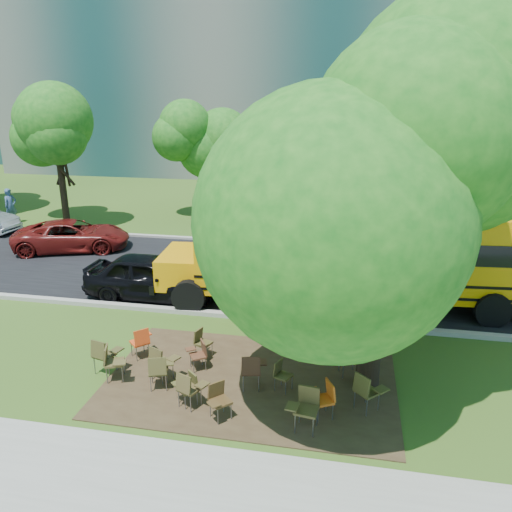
% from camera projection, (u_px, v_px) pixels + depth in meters
% --- Properties ---
extents(ground, '(160.00, 160.00, 0.00)m').
position_uv_depth(ground, '(217.00, 367.00, 12.92)').
color(ground, '#304D18').
rests_on(ground, ground).
extents(dirt_patch, '(7.00, 4.50, 0.03)m').
position_uv_depth(dirt_patch, '(251.00, 381.00, 12.27)').
color(dirt_patch, '#382819').
rests_on(dirt_patch, ground).
extents(asphalt_road, '(80.00, 8.00, 0.04)m').
position_uv_depth(asphalt_road, '(264.00, 274.00, 19.45)').
color(asphalt_road, black).
rests_on(asphalt_road, ground).
extents(kerb_near, '(80.00, 0.25, 0.14)m').
position_uv_depth(kerb_near, '(242.00, 316.00, 15.70)').
color(kerb_near, gray).
rests_on(kerb_near, ground).
extents(kerb_far, '(80.00, 0.25, 0.14)m').
position_uv_depth(kerb_far, '(279.00, 243.00, 23.25)').
color(kerb_far, gray).
rests_on(kerb_far, ground).
extents(building_main, '(38.00, 16.00, 22.00)m').
position_uv_depth(building_main, '(233.00, 43.00, 44.52)').
color(building_main, slate).
rests_on(building_main, ground).
extents(bg_tree_0, '(5.20, 5.20, 7.18)m').
position_uv_depth(bg_tree_0, '(57.00, 137.00, 25.79)').
color(bg_tree_0, black).
rests_on(bg_tree_0, ground).
extents(bg_tree_2, '(4.80, 4.80, 6.62)m').
position_uv_depth(bg_tree_2, '(204.00, 141.00, 27.44)').
color(bg_tree_2, black).
rests_on(bg_tree_2, ground).
extents(bg_tree_3, '(5.60, 5.60, 7.84)m').
position_uv_depth(bg_tree_3, '(462.00, 132.00, 22.97)').
color(bg_tree_3, black).
rests_on(bg_tree_3, ground).
extents(main_tree, '(7.20, 7.20, 8.99)m').
position_uv_depth(main_tree, '(384.00, 162.00, 10.41)').
color(main_tree, black).
rests_on(main_tree, ground).
extents(school_bus, '(13.52, 4.01, 3.26)m').
position_uv_depth(school_bus, '(379.00, 250.00, 16.19)').
color(school_bus, orange).
rests_on(school_bus, ground).
extents(chair_0, '(0.73, 0.57, 0.96)m').
position_uv_depth(chair_0, '(104.00, 353.00, 12.41)').
color(chair_0, '#433D1D').
rests_on(chair_0, ground).
extents(chair_1, '(0.76, 0.60, 0.93)m').
position_uv_depth(chair_1, '(161.00, 360.00, 12.11)').
color(chair_1, '#493E20').
rests_on(chair_1, ground).
extents(chair_2, '(0.62, 0.68, 0.91)m').
position_uv_depth(chair_2, '(159.00, 369.00, 11.76)').
color(chair_2, '#49421F').
rests_on(chair_2, ground).
extents(chair_3, '(0.67, 0.53, 0.78)m').
position_uv_depth(chair_3, '(189.00, 385.00, 11.24)').
color(chair_3, '#45421E').
rests_on(chair_3, ground).
extents(chair_4, '(0.74, 0.58, 0.91)m').
position_uv_depth(chair_4, '(189.00, 387.00, 11.04)').
color(chair_4, '#483D1F').
rests_on(chair_4, ground).
extents(chair_5, '(0.58, 0.73, 0.85)m').
position_uv_depth(chair_5, '(218.00, 397.00, 10.72)').
color(chair_5, '#483319').
rests_on(chair_5, ground).
extents(chair_6, '(0.71, 0.59, 0.87)m').
position_uv_depth(chair_6, '(324.00, 396.00, 10.76)').
color(chair_6, '#D05B16').
rests_on(chair_6, ground).
extents(chair_7, '(0.81, 0.64, 0.94)m').
position_uv_depth(chair_7, '(367.00, 389.00, 10.91)').
color(chair_7, '#494620').
rests_on(chair_7, ground).
extents(chair_8, '(0.61, 0.77, 0.89)m').
position_uv_depth(chair_8, '(141.00, 340.00, 13.17)').
color(chair_8, '#DA4317').
rests_on(chair_8, ground).
extents(chair_9, '(0.66, 0.53, 0.79)m').
position_uv_depth(chair_9, '(199.00, 352.00, 12.66)').
color(chair_9, '#512E1D').
rests_on(chair_9, ground).
extents(chair_10, '(0.49, 0.63, 0.80)m').
position_uv_depth(chair_10, '(202.00, 341.00, 13.23)').
color(chair_10, '#47411F').
rests_on(chair_10, ground).
extents(chair_11, '(0.64, 0.66, 0.94)m').
position_uv_depth(chair_11, '(252.00, 368.00, 11.75)').
color(chair_11, '#3E2316').
rests_on(chair_11, ground).
extents(chair_12, '(0.49, 0.62, 0.77)m').
position_uv_depth(chair_12, '(281.00, 373.00, 11.74)').
color(chair_12, '#4A4320').
rests_on(chair_12, ground).
extents(chair_13, '(0.63, 0.69, 0.93)m').
position_uv_depth(chair_13, '(351.00, 356.00, 12.31)').
color(chair_13, '#412D17').
rests_on(chair_13, ground).
extents(chair_14, '(0.69, 0.57, 0.97)m').
position_uv_depth(chair_14, '(306.00, 404.00, 10.35)').
color(chair_14, '#4A4020').
rests_on(chair_14, ground).
extents(chair_15, '(0.71, 0.64, 0.94)m').
position_uv_depth(chair_15, '(112.00, 360.00, 12.11)').
color(chair_15, '#504522').
rests_on(chair_15, ground).
extents(black_car, '(4.57, 1.86, 1.55)m').
position_uv_depth(black_car, '(152.00, 277.00, 17.04)').
color(black_car, black).
rests_on(black_car, ground).
extents(bg_car_red, '(5.40, 3.77, 1.37)m').
position_uv_depth(bg_car_red, '(72.00, 236.00, 22.26)').
color(bg_car_red, '#58110F').
rests_on(bg_car_red, ground).
extents(pedestrian_a, '(0.66, 0.81, 1.91)m').
position_uv_depth(pedestrian_a, '(11.00, 206.00, 26.81)').
color(pedestrian_a, '#344C75').
rests_on(pedestrian_a, ground).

